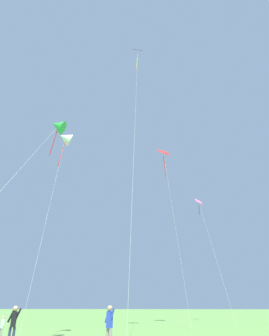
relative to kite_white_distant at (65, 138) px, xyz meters
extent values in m
cone|color=white|center=(0.00, 0.01, 0.03)|extent=(1.49, 1.44, 1.25)
cylinder|color=red|center=(-0.14, -0.06, -1.42)|extent=(0.35, 0.21, 2.06)
cylinder|color=silver|center=(0.33, -2.24, -6.78)|extent=(0.66, 4.51, 13.44)
cube|color=purple|center=(5.28, 4.65, 13.83)|extent=(1.27, 0.89, 1.01)
cylinder|color=#3F382D|center=(5.28, 4.65, 13.83)|extent=(1.08, 0.14, 0.44)
cylinder|color=yellow|center=(5.19, 4.76, 12.40)|extent=(0.25, 0.29, 2.01)
cylinder|color=silver|center=(5.48, -0.57, 0.12)|extent=(0.40, 10.45, 27.24)
cone|color=green|center=(0.80, -3.56, -1.26)|extent=(1.20, 1.08, 1.14)
cylinder|color=red|center=(0.60, -3.44, -2.45)|extent=(0.46, 0.31, 1.65)
cube|color=pink|center=(12.46, 22.35, 1.97)|extent=(0.98, 1.07, 1.01)
cylinder|color=#3F382D|center=(12.46, 22.35, 1.97)|extent=(0.88, 0.08, 0.54)
cylinder|color=black|center=(12.42, 22.51, 0.84)|extent=(0.13, 0.38, 1.52)
cylinder|color=silver|center=(13.09, 17.85, -5.80)|extent=(1.29, 9.01, 15.40)
cube|color=red|center=(7.65, 15.42, 6.66)|extent=(1.62, 1.58, 1.27)
cylinder|color=#3F382D|center=(7.65, 15.42, 6.66)|extent=(1.58, 0.40, 0.46)
cylinder|color=red|center=(7.73, 15.56, 4.55)|extent=(0.27, 0.39, 2.98)
cylinder|color=silver|center=(8.42, 12.02, -3.49)|extent=(1.56, 6.81, 20.03)
cylinder|color=gray|center=(-2.10, -0.86, -13.20)|extent=(0.08, 0.08, 0.61)
cylinder|color=gray|center=(-2.01, -0.94, -13.20)|extent=(0.08, 0.08, 0.61)
cube|color=white|center=(-2.06, -0.90, -12.67)|extent=(0.21, 0.20, 0.45)
cylinder|color=white|center=(-2.13, -0.84, -12.55)|extent=(0.19, 0.18, 0.42)
cylinder|color=white|center=(-1.99, -0.96, -12.55)|extent=(0.19, 0.18, 0.42)
sphere|color=tan|center=(-2.06, -0.90, -12.36)|extent=(0.17, 0.17, 0.17)
cube|color=black|center=(0.29, -4.39, -12.31)|extent=(0.27, 0.26, 0.65)
cylinder|color=black|center=(0.42, -4.34, -12.15)|extent=(0.30, 0.17, 0.60)
cylinder|color=black|center=(0.16, -4.43, -12.15)|extent=(0.30, 0.17, 0.60)
sphere|color=tan|center=(0.29, -4.39, -11.87)|extent=(0.24, 0.24, 0.24)
cube|color=blue|center=(4.75, -4.47, -12.31)|extent=(0.29, 0.29, 0.65)
cylinder|color=blue|center=(4.87, -4.55, -12.14)|extent=(0.29, 0.23, 0.61)
cylinder|color=blue|center=(4.64, -4.40, -12.14)|extent=(0.29, 0.23, 0.61)
sphere|color=tan|center=(4.75, -4.47, -11.86)|extent=(0.24, 0.24, 0.24)
camera|label=1|loc=(7.35, -18.79, -11.77)|focal=31.24mm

